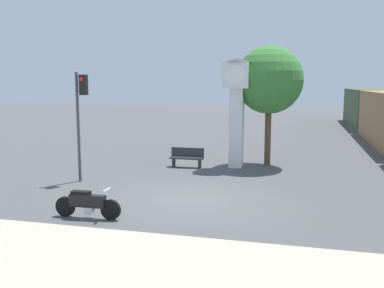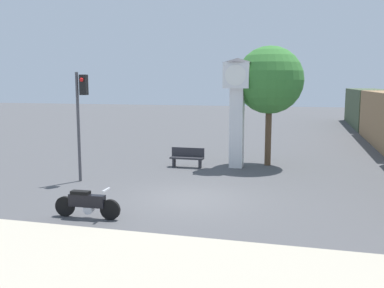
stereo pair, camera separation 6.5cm
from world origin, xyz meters
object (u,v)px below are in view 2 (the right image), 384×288
clock_tower (237,96)px  traffic_light (81,107)px  bench (187,157)px  motorcycle (87,204)px  street_tree (270,80)px

clock_tower → traffic_light: (-5.59, -4.50, -0.37)m
bench → traffic_light: bearing=-130.3°
motorcycle → traffic_light: traffic_light is taller
clock_tower → bench: size_ratio=3.20×
street_tree → traffic_light: bearing=-142.4°
clock_tower → bench: (-2.26, -0.58, -2.90)m
motorcycle → bench: bench is taller
motorcycle → street_tree: 11.30m
motorcycle → traffic_light: (-2.48, 4.30, 2.58)m
clock_tower → street_tree: (1.40, 0.89, 0.70)m
traffic_light → bench: traffic_light is taller
clock_tower → bench: 3.72m
motorcycle → street_tree: street_tree is taller
traffic_light → street_tree: street_tree is taller
motorcycle → street_tree: size_ratio=0.36×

